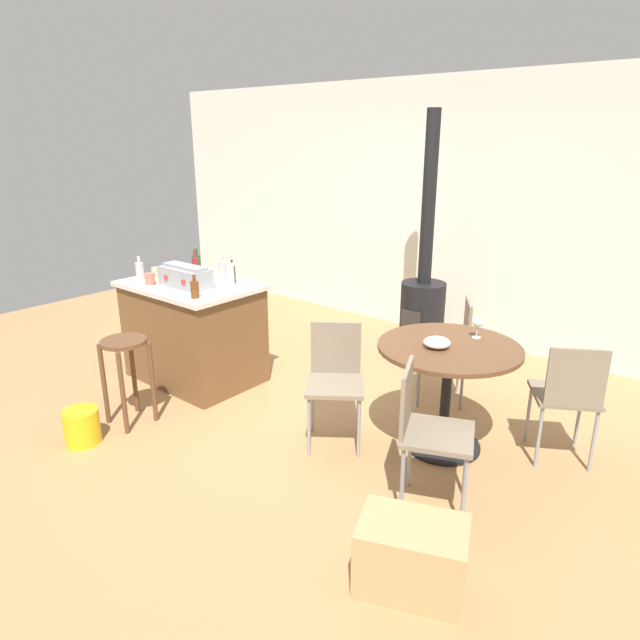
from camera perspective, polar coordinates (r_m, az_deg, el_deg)
The scene contains 26 objects.
ground_plane at distance 4.72m, azimuth -3.13°, elevation -8.31°, with size 8.80×8.80×0.00m, color #A37A4C.
back_wall at distance 6.23m, azimuth 11.91°, elevation 10.90°, with size 8.00×0.10×2.70m, color silver.
kitchen_island at distance 5.12m, azimuth -12.72°, elevation -1.12°, with size 1.18×0.82×0.89m.
wooden_stool at distance 4.44m, azimuth -19.16°, elevation -4.11°, with size 0.34×0.34×0.67m.
dining_table at distance 3.92m, azimuth 12.88°, elevation -5.04°, with size 0.97×0.97×0.77m.
folding_chair_near at distance 4.03m, azimuth 23.95°, elevation -6.79°, with size 0.55×0.55×0.86m.
folding_chair_far at distance 4.66m, azimuth 13.17°, elevation -2.21°, with size 0.55×0.55×0.87m.
folding_chair_left at distance 3.96m, azimuth 1.55°, elevation -5.60°, with size 0.56×0.56×0.86m.
folding_chair_right at distance 3.31m, azimuth 10.75°, elevation -10.56°, with size 0.53×0.53×0.88m.
wood_stove at distance 5.63m, azimuth 10.44°, elevation 2.06°, with size 0.44×0.45×2.35m.
toolbox at distance 4.86m, azimuth -13.54°, elevation 4.35°, with size 0.47×0.23×0.19m.
bottle_0 at distance 5.34m, azimuth -12.46°, elevation 5.66°, with size 0.08×0.08×0.23m.
bottle_1 at distance 4.91m, azimuth -8.96°, elevation 4.65°, with size 0.06×0.06×0.20m.
bottle_2 at distance 4.82m, azimuth -9.17°, elevation 4.69°, with size 0.08×0.08×0.27m.
bottle_3 at distance 5.24m, azimuth -17.89°, elevation 4.85°, with size 0.07×0.07×0.20m.
bottle_4 at distance 5.12m, azimuth -12.57°, elevation 5.24°, with size 0.06×0.06×0.26m.
bottle_5 at distance 4.50m, azimuth -12.64°, elevation 3.10°, with size 0.07×0.07×0.19m.
bottle_6 at distance 5.05m, azimuth -9.87°, elevation 5.06°, with size 0.08×0.08×0.22m.
cup_0 at distance 5.18m, azimuth -14.61°, elevation 4.63°, with size 0.12×0.08×0.09m.
cup_1 at distance 5.26m, azimuth -16.38°, elevation 4.67°, with size 0.11×0.08×0.09m.
cup_2 at distance 5.35m, azimuth -14.13°, elevation 5.09°, with size 0.12×0.09×0.09m.
cup_3 at distance 5.02m, azimuth -16.92°, elevation 4.04°, with size 0.12×0.09×0.10m.
wine_glass at distance 4.02m, azimuth 15.76°, elevation -0.32°, with size 0.07×0.07×0.14m.
serving_bowl at distance 3.79m, azimuth 11.83°, elevation -2.25°, with size 0.18×0.18×0.07m, color white.
cardboard_box at distance 2.97m, azimuth 9.32°, elevation -22.60°, with size 0.52×0.35×0.35m, color tan.
plastic_bucket at distance 4.42m, azimuth -23.09°, elevation -9.94°, with size 0.25×0.25×0.25m, color yellow.
Camera 1 is at (2.87, -3.09, 2.11)m, focal length 31.41 mm.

